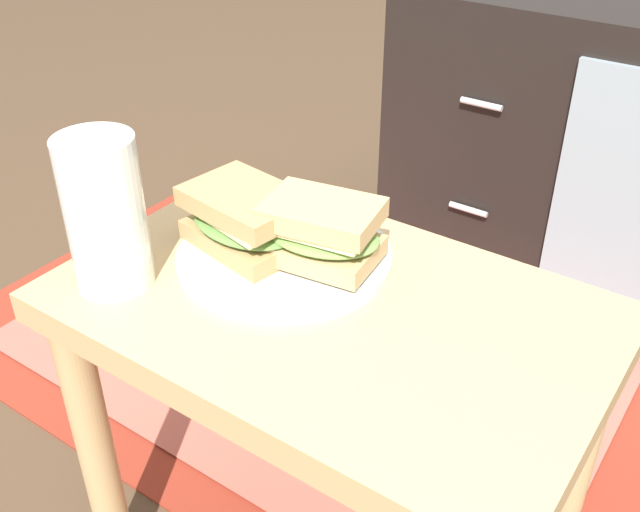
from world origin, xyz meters
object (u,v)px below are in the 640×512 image
object	(u,v)px
plate	(284,256)
sandwich_front	(246,219)
sandwich_back	(322,231)
beer_glass	(105,216)

from	to	relation	value
plate	sandwich_front	world-z (taller)	sandwich_front
sandwich_back	beer_glass	size ratio (longest dim) A/B	0.85
plate	beer_glass	size ratio (longest dim) A/B	1.45
plate	sandwich_front	bearing A→B (deg)	-167.76
sandwich_front	sandwich_back	world-z (taller)	sandwich_back
plate	beer_glass	world-z (taller)	beer_glass
sandwich_front	sandwich_back	xyz separation A→B (m)	(0.09, 0.02, 0.00)
beer_glass	sandwich_front	bearing A→B (deg)	58.25
sandwich_front	beer_glass	world-z (taller)	beer_glass
sandwich_front	plate	bearing A→B (deg)	12.24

